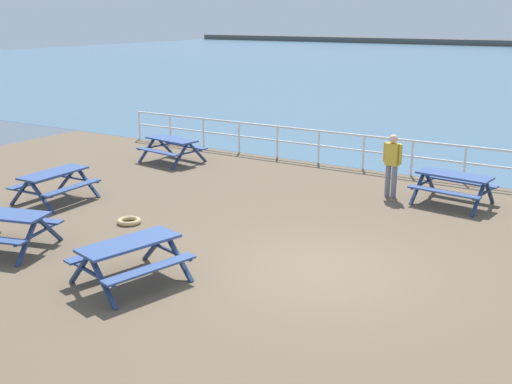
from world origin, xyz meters
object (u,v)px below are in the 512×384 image
at_px(picnic_table_near_left, 4,222).
at_px(picnic_table_near_right, 172,144).
at_px(visitor, 392,161).
at_px(picnic_table_far_right, 54,179).
at_px(picnic_table_mid_centre, 130,252).
at_px(picnic_table_far_left, 454,182).

height_order(picnic_table_near_left, picnic_table_near_right, same).
relative_size(picnic_table_near_right, visitor, 1.21).
bearing_deg(picnic_table_far_right, picnic_table_mid_centre, -119.94).
xyz_separation_m(picnic_table_mid_centre, picnic_table_far_right, (-5.11, 2.71, 0.00)).
bearing_deg(visitor, picnic_table_far_left, -75.64).
relative_size(picnic_table_near_left, picnic_table_mid_centre, 1.01).
relative_size(picnic_table_near_left, picnic_table_near_right, 1.07).
bearing_deg(picnic_table_far_left, picnic_table_near_right, -172.33).
relative_size(picnic_table_near_left, visitor, 1.29).
height_order(picnic_table_mid_centre, picnic_table_far_right, same).
relative_size(picnic_table_far_right, visitor, 1.12).
distance_m(picnic_table_mid_centre, picnic_table_far_left, 8.65).
height_order(picnic_table_near_left, picnic_table_far_right, same).
bearing_deg(picnic_table_near_left, picnic_table_mid_centre, -13.73).
bearing_deg(picnic_table_far_right, picnic_table_far_left, -61.56).
bearing_deg(picnic_table_far_right, picnic_table_near_right, 0.81).
xyz_separation_m(picnic_table_near_left, picnic_table_near_right, (-2.06, 7.85, 0.00)).
relative_size(picnic_table_near_right, picnic_table_far_right, 1.08).
distance_m(picnic_table_near_right, picnic_table_far_left, 8.99).
distance_m(picnic_table_near_left, picnic_table_far_left, 10.57).
bearing_deg(picnic_table_far_left, picnic_table_mid_centre, -107.99).
distance_m(picnic_table_mid_centre, picnic_table_far_right, 5.79).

